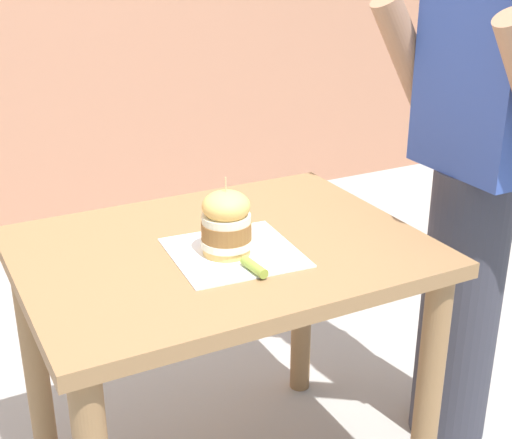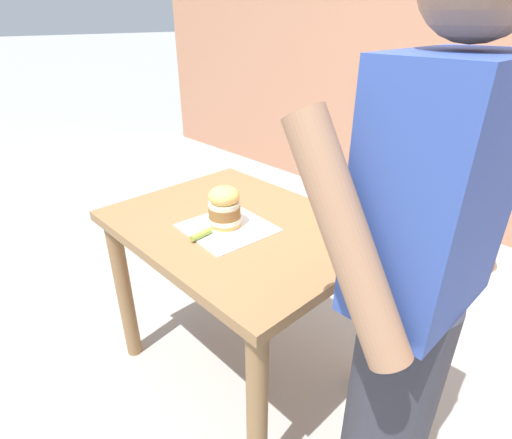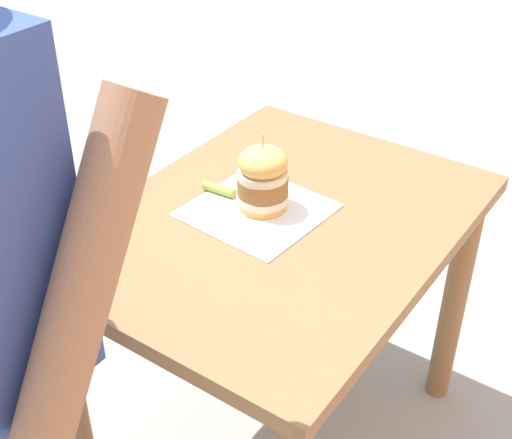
# 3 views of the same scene
# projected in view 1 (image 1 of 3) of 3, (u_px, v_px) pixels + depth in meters

# --- Properties ---
(patio_table) EXTENTS (0.77, 1.02, 0.79)m
(patio_table) POSITION_uv_depth(u_px,v_px,m) (222.00, 295.00, 1.87)
(patio_table) COLOR olive
(patio_table) RESTS_ON ground
(serving_paper) EXTENTS (0.33, 0.33, 0.00)m
(serving_paper) POSITION_uv_depth(u_px,v_px,m) (234.00, 252.00, 1.77)
(serving_paper) COLOR white
(serving_paper) RESTS_ON patio_table
(sandwich) EXTENTS (0.13, 0.13, 0.20)m
(sandwich) POSITION_uv_depth(u_px,v_px,m) (226.00, 223.00, 1.73)
(sandwich) COLOR #E5B25B
(sandwich) RESTS_ON serving_paper
(pickle_spear) EXTENTS (0.09, 0.03, 0.02)m
(pickle_spear) POSITION_uv_depth(u_px,v_px,m) (254.00, 267.00, 1.66)
(pickle_spear) COLOR #8EA83D
(pickle_spear) RESTS_ON serving_paper
(diner_across_table) EXTENTS (0.55, 0.35, 1.69)m
(diner_across_table) POSITION_uv_depth(u_px,v_px,m) (476.00, 175.00, 2.02)
(diner_across_table) COLOR #33333D
(diner_across_table) RESTS_ON ground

